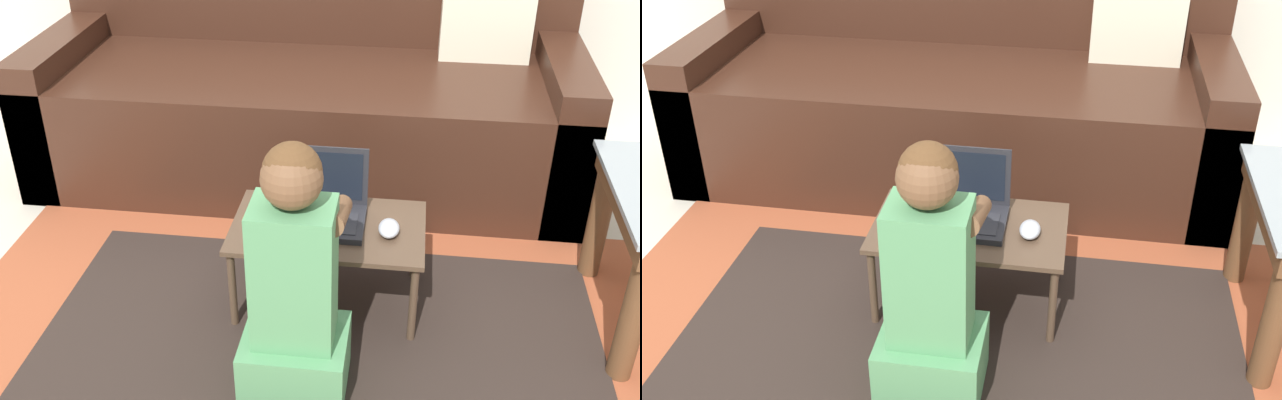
{
  "view_description": "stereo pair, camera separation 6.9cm",
  "coord_description": "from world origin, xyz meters",
  "views": [
    {
      "loc": [
        0.29,
        -1.77,
        1.54
      ],
      "look_at": [
        0.03,
        0.21,
        0.35
      ],
      "focal_mm": 42.0,
      "sensor_mm": 36.0,
      "label": 1
    },
    {
      "loc": [
        0.36,
        -1.76,
        1.54
      ],
      "look_at": [
        0.03,
        0.21,
        0.35
      ],
      "focal_mm": 42.0,
      "sensor_mm": 36.0,
      "label": 2
    }
  ],
  "objects": [
    {
      "name": "laptop",
      "position": [
        0.05,
        0.19,
        0.33
      ],
      "size": [
        0.24,
        0.21,
        0.22
      ],
      "color": "#232328",
      "rests_on": "laptop_desk"
    },
    {
      "name": "ground_plane",
      "position": [
        0.0,
        0.0,
        0.0
      ],
      "size": [
        16.0,
        16.0,
        0.0
      ],
      "primitive_type": "plane",
      "color": "beige"
    },
    {
      "name": "laptop_desk",
      "position": [
        0.06,
        0.16,
        0.26
      ],
      "size": [
        0.6,
        0.37,
        0.29
      ],
      "color": "#4C3828",
      "rests_on": "ground_plane"
    },
    {
      "name": "computer_mouse",
      "position": [
        0.25,
        0.14,
        0.31
      ],
      "size": [
        0.06,
        0.1,
        0.04
      ],
      "color": "#B2B7C1",
      "rests_on": "laptop_desk"
    },
    {
      "name": "area_rug",
      "position": [
        0.06,
        -0.04,
        0.0
      ],
      "size": [
        2.37,
        1.39,
        0.01
      ],
      "color": "#9E4C2D",
      "rests_on": "ground_plane"
    },
    {
      "name": "person_seated",
      "position": [
        0.02,
        -0.23,
        0.34
      ],
      "size": [
        0.29,
        0.37,
        0.77
      ],
      "color": "#518E5B",
      "rests_on": "ground_plane"
    },
    {
      "name": "couch",
      "position": [
        -0.12,
        1.1,
        0.3
      ],
      "size": [
        2.17,
        0.9,
        0.84
      ],
      "color": "#381E14",
      "rests_on": "ground_plane"
    }
  ]
}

